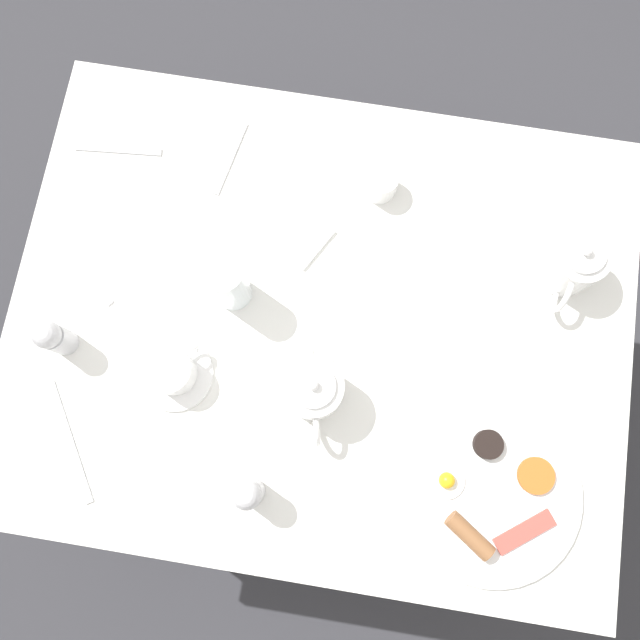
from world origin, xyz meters
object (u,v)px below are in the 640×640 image
at_px(knife_by_plate, 70,441).
at_px(water_glass_tall, 229,283).
at_px(napkin_folded, 291,229).
at_px(teacup_with_saucer_left, 173,372).
at_px(creamer_jug, 381,182).
at_px(teapot_near, 314,390).
at_px(teapot_far, 572,263).
at_px(fork_spare, 81,270).
at_px(breakfast_plate, 490,493).
at_px(pepper_grinder, 248,494).
at_px(salt_grinder, 53,337).
at_px(fork_by_plate, 118,149).
at_px(spoon_for_tea, 230,158).

bearing_deg(knife_by_plate, water_glass_tall, -37.06).
distance_m(water_glass_tall, napkin_folded, 0.17).
distance_m(teacup_with_saucer_left, creamer_jug, 0.51).
xyz_separation_m(teapot_near, napkin_folded, (0.29, 0.09, -0.05)).
relative_size(teapot_near, napkin_folded, 1.13).
height_order(teapot_far, napkin_folded, teapot_far).
xyz_separation_m(teacup_with_saucer_left, fork_spare, (0.16, 0.22, -0.03)).
relative_size(breakfast_plate, creamer_jug, 3.61).
bearing_deg(fork_spare, teapot_near, -108.45).
height_order(teapot_near, teapot_far, same).
relative_size(water_glass_tall, creamer_jug, 1.63).
distance_m(teacup_with_saucer_left, napkin_folded, 0.34).
xyz_separation_m(breakfast_plate, teapot_near, (0.12, 0.33, 0.04)).
relative_size(creamer_jug, knife_by_plate, 0.43).
bearing_deg(breakfast_plate, pepper_grinder, 98.84).
distance_m(teacup_with_saucer_left, pepper_grinder, 0.25).
bearing_deg(salt_grinder, breakfast_plate, -100.08).
bearing_deg(breakfast_plate, salt_grinder, 79.92).
distance_m(breakfast_plate, salt_grinder, 0.80).
height_order(salt_grinder, fork_by_plate, salt_grinder).
height_order(salt_grinder, spoon_for_tea, salt_grinder).
relative_size(knife_by_plate, spoon_for_tea, 1.28).
height_order(knife_by_plate, fork_spare, same).
height_order(teapot_near, spoon_for_tea, teapot_near).
bearing_deg(pepper_grinder, salt_grinder, 61.95).
relative_size(teapot_far, fork_by_plate, 1.14).
bearing_deg(napkin_folded, water_glass_tall, 148.84).
xyz_separation_m(teapot_far, spoon_for_tea, (0.12, 0.65, -0.05)).
xyz_separation_m(teapot_far, napkin_folded, (-0.00, 0.51, -0.05)).
distance_m(water_glass_tall, fork_spare, 0.30).
relative_size(breakfast_plate, teapot_far, 1.63).
bearing_deg(breakfast_plate, fork_spare, 70.68).
distance_m(breakfast_plate, teapot_far, 0.43).
distance_m(salt_grinder, spoon_for_tea, 0.46).
distance_m(teapot_far, napkin_folded, 0.51).
distance_m(water_glass_tall, spoon_for_tea, 0.28).
distance_m(fork_by_plate, fork_spare, 0.25).
bearing_deg(teacup_with_saucer_left, teapot_far, -65.56).
bearing_deg(breakfast_plate, teapot_near, 69.45).
bearing_deg(teacup_with_saucer_left, fork_spare, 53.10).
bearing_deg(creamer_jug, napkin_folded, 125.70).
relative_size(napkin_folded, knife_by_plate, 0.84).
height_order(napkin_folded, spoon_for_tea, napkin_folded).
xyz_separation_m(teacup_with_saucer_left, water_glass_tall, (0.16, -0.07, 0.04)).
xyz_separation_m(teapot_far, knife_by_plate, (-0.45, 0.83, -0.05)).
bearing_deg(fork_by_plate, salt_grinder, 178.67).
xyz_separation_m(pepper_grinder, spoon_for_tea, (0.60, 0.15, -0.05)).
height_order(creamer_jug, fork_spare, creamer_jug).
relative_size(creamer_jug, fork_by_plate, 0.51).
bearing_deg(napkin_folded, fork_by_plate, 73.36).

